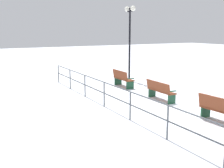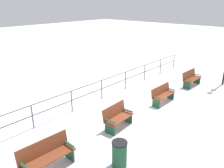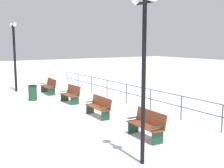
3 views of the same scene
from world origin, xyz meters
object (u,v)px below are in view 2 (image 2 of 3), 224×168
bench_nearest (47,156)px  trash_bin (119,154)px  bench_fourth (191,78)px  bench_third (163,94)px  bench_second (117,117)px

bench_nearest → trash_bin: bench_nearest is taller
bench_fourth → bench_nearest: bearing=-89.1°
trash_bin → bench_third: bearing=105.5°
bench_third → trash_bin: size_ratio=1.87×
bench_third → bench_fourth: bench_fourth is taller
bench_fourth → bench_second: bearing=-89.8°
bench_nearest → bench_third: (0.12, 6.51, -0.03)m
bench_second → bench_fourth: bearing=85.3°
bench_second → bench_fourth: 6.53m
bench_nearest → bench_second: size_ratio=1.21×
bench_fourth → trash_bin: bearing=-78.9°
bench_second → bench_third: 3.27m
bench_fourth → trash_bin: 8.33m
bench_fourth → bench_third: bearing=-88.7°
bench_second → bench_fourth: size_ratio=0.90×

